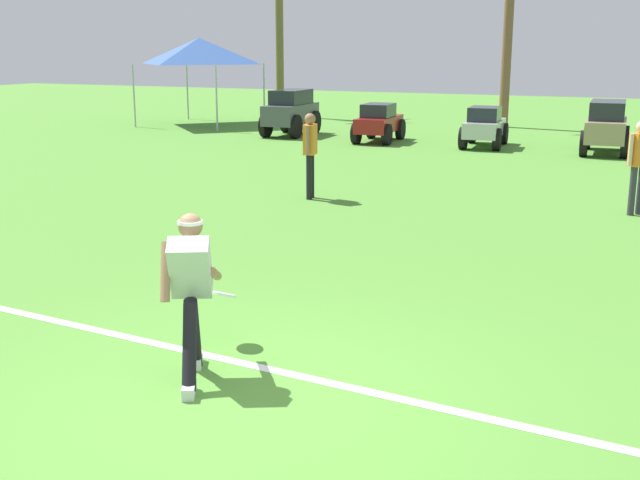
{
  "coord_description": "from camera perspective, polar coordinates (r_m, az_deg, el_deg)",
  "views": [
    {
      "loc": [
        2.95,
        -5.11,
        2.78
      ],
      "look_at": [
        -0.19,
        1.88,
        0.9
      ],
      "focal_mm": 45.0,
      "sensor_mm": 36.0,
      "label": 1
    }
  ],
  "objects": [
    {
      "name": "teammate_near_sideline",
      "position": [
        14.24,
        21.77,
        5.39
      ],
      "size": [
        0.38,
        0.42,
        1.56
      ],
      "color": "#33333D",
      "rests_on": "ground_plane"
    },
    {
      "name": "event_tent",
      "position": [
        28.69,
        -8.58,
        13.16
      ],
      "size": [
        3.42,
        3.42,
        2.98
      ],
      "color": "#B2B5BA",
      "rests_on": "ground_plane"
    },
    {
      "name": "teammate_midfield",
      "position": [
        14.66,
        -0.7,
        6.59
      ],
      "size": [
        0.27,
        0.5,
        1.56
      ],
      "color": "black",
      "rests_on": "ground_plane"
    },
    {
      "name": "ground_plane",
      "position": [
        6.52,
        -5.38,
        -11.5
      ],
      "size": [
        80.0,
        80.0,
        0.0
      ],
      "primitive_type": "plane",
      "color": "#4F8C32"
    },
    {
      "name": "field_line_paint",
      "position": [
        7.06,
        -2.66,
        -9.37
      ],
      "size": [
        23.11,
        2.03,
        0.01
      ],
      "primitive_type": "cube",
      "rotation": [
        0.0,
        0.0,
        -0.08
      ],
      "color": "white",
      "rests_on": "ground_plane"
    },
    {
      "name": "parked_car_slot_d",
      "position": [
        22.23,
        19.7,
        7.69
      ],
      "size": [
        1.27,
        2.45,
        1.34
      ],
      "color": "#998466",
      "rests_on": "ground_plane"
    },
    {
      "name": "palm_tree_far_left",
      "position": [
        31.88,
        -2.87,
        15.97
      ],
      "size": [
        2.96,
        3.07,
        6.61
      ],
      "color": "brown",
      "rests_on": "ground_plane"
    },
    {
      "name": "parked_car_slot_b",
      "position": [
        23.53,
        4.21,
        8.36
      ],
      "size": [
        1.24,
        2.26,
        1.1
      ],
      "color": "maroon",
      "rests_on": "ground_plane"
    },
    {
      "name": "parked_car_slot_a",
      "position": [
        25.13,
        -2.09,
        9.14
      ],
      "size": [
        1.27,
        2.4,
        1.4
      ],
      "color": "#474C51",
      "rests_on": "ground_plane"
    },
    {
      "name": "palm_tree_left_of_centre",
      "position": [
        28.29,
        13.31,
        15.64
      ],
      "size": [
        3.15,
        3.42,
        6.26
      ],
      "color": "brown",
      "rests_on": "ground_plane"
    },
    {
      "name": "parked_car_slot_c",
      "position": [
        22.73,
        11.62,
        7.93
      ],
      "size": [
        1.25,
        2.27,
        1.1
      ],
      "color": "#B7BABF",
      "rests_on": "ground_plane"
    },
    {
      "name": "frisbee_thrower",
      "position": [
        6.83,
        -9.16,
        -3.35
      ],
      "size": [
        0.56,
        1.12,
        1.4
      ],
      "color": "black",
      "rests_on": "ground_plane"
    },
    {
      "name": "frisbee_in_flight",
      "position": [
        7.64,
        -6.99,
        -3.82
      ],
      "size": [
        0.32,
        0.31,
        0.12
      ],
      "color": "white"
    }
  ]
}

